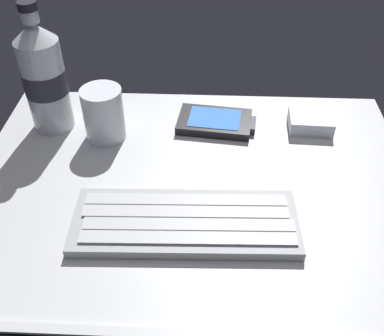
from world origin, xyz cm
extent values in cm
cube|color=#B7BABC|center=(0.00, 0.00, -1.00)|extent=(64.00, 48.00, 2.00)
cube|color=#B7BABC|center=(0.00, -23.40, 0.40)|extent=(64.00, 1.20, 0.80)
cube|color=#93969B|center=(-0.50, -8.15, 0.70)|extent=(29.31, 11.86, 1.40)
cube|color=#ADAFB5|center=(-0.60, -4.85, 1.55)|extent=(26.73, 2.79, 0.30)
cube|color=#ADAFB5|center=(-0.54, -7.05, 1.55)|extent=(26.73, 2.79, 0.30)
cube|color=#ADAFB5|center=(-0.47, -9.25, 1.55)|extent=(26.73, 2.79, 0.30)
cube|color=#ADAFB5|center=(-0.40, -11.45, 1.55)|extent=(26.73, 2.79, 0.30)
cube|color=black|center=(3.10, 14.58, 0.70)|extent=(12.77, 8.89, 1.40)
cube|color=#4C8CEA|center=(3.10, 14.58, 1.45)|extent=(9.01, 6.83, 0.10)
cube|color=#333338|center=(9.46, 13.87, 0.70)|extent=(1.22, 3.87, 1.12)
cylinder|color=silver|center=(-14.34, 10.92, 4.25)|extent=(6.40, 6.40, 8.50)
cylinder|color=brown|center=(-14.34, 10.92, 3.26)|extent=(5.50, 5.50, 6.12)
cylinder|color=silver|center=(-23.52, 13.54, 7.50)|extent=(6.60, 6.60, 15.00)
cone|color=silver|center=(-23.52, 13.54, 16.40)|extent=(6.60, 6.60, 2.80)
cylinder|color=silver|center=(-23.52, 13.54, 18.70)|extent=(2.51, 2.51, 1.80)
cylinder|color=black|center=(-23.52, 13.54, 20.20)|extent=(2.77, 2.77, 1.20)
cylinder|color=#2D2D38|center=(-23.52, 13.54, 8.25)|extent=(6.73, 6.73, 3.80)
cube|color=silver|center=(18.89, 14.58, 1.20)|extent=(7.23, 5.89, 2.40)
camera|label=1|loc=(2.13, -47.92, 44.41)|focal=42.68mm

